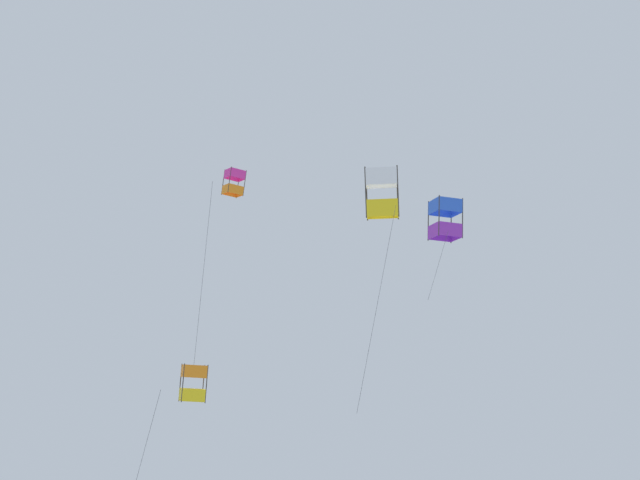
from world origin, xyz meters
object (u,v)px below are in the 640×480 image
kite_box_near_left (382,194)px  kite_box_highest (193,384)px  kite_box_far_centre (233,184)px  kite_box_upper_right (445,220)px

kite_box_near_left → kite_box_highest: kite_box_near_left is taller
kite_box_far_centre → kite_box_upper_right: (8.50, 7.05, -0.29)m
kite_box_near_left → kite_box_upper_right: kite_box_upper_right is taller
kite_box_far_centre → kite_box_upper_right: size_ratio=1.78×
kite_box_highest → kite_box_upper_right: (9.15, 8.50, 9.21)m
kite_box_near_left → kite_box_highest: size_ratio=1.42×
kite_box_highest → kite_box_far_centre: bearing=28.1°
kite_box_highest → kite_box_upper_right: bearing=5.2°
kite_box_highest → kite_box_upper_right: 15.52m
kite_box_far_centre → kite_box_near_left: (6.75, 1.47, -0.96)m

